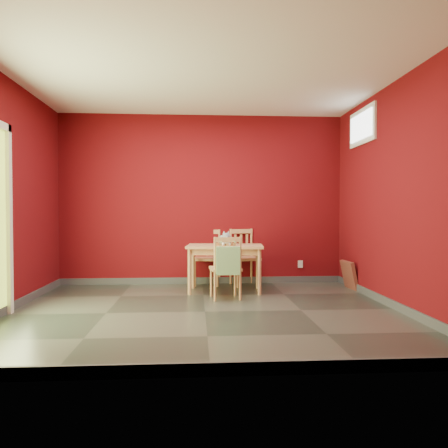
{
  "coord_description": "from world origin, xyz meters",
  "views": [
    {
      "loc": [
        -0.11,
        -5.0,
        1.15
      ],
      "look_at": [
        0.25,
        0.45,
        1.0
      ],
      "focal_mm": 35.0,
      "sensor_mm": 36.0,
      "label": 1
    }
  ],
  "objects": [
    {
      "name": "ground",
      "position": [
        0.0,
        0.0,
        0.0
      ],
      "size": [
        4.5,
        4.5,
        0.0
      ],
      "primitive_type": "plane",
      "color": "#2D342D",
      "rests_on": "ground"
    },
    {
      "name": "room_shell",
      "position": [
        0.0,
        0.0,
        0.05
      ],
      "size": [
        4.5,
        4.5,
        4.5
      ],
      "color": "#5A090E",
      "rests_on": "ground"
    },
    {
      "name": "window",
      "position": [
        2.23,
        1.0,
        2.35
      ],
      "size": [
        0.05,
        0.9,
        0.5
      ],
      "color": "white",
      "rests_on": "room_shell"
    },
    {
      "name": "outlet_plate",
      "position": [
        1.6,
        1.99,
        0.3
      ],
      "size": [
        0.08,
        0.02,
        0.12
      ],
      "primitive_type": "cube",
      "color": "silver",
      "rests_on": "room_shell"
    },
    {
      "name": "dining_table",
      "position": [
        0.32,
        1.26,
        0.59
      ],
      "size": [
        1.13,
        0.73,
        0.67
      ],
      "color": "tan",
      "rests_on": "ground"
    },
    {
      "name": "table_runner",
      "position": [
        0.32,
        1.16,
        0.63
      ],
      "size": [
        0.35,
        0.63,
        0.31
      ],
      "color": "#BE7231",
      "rests_on": "dining_table"
    },
    {
      "name": "chair_far_left",
      "position": [
        0.09,
        1.9,
        0.44
      ],
      "size": [
        0.46,
        0.46,
        0.87
      ],
      "color": "tan",
      "rests_on": "ground"
    },
    {
      "name": "chair_far_right",
      "position": [
        0.66,
        1.82,
        0.45
      ],
      "size": [
        0.49,
        0.49,
        0.88
      ],
      "color": "tan",
      "rests_on": "ground"
    },
    {
      "name": "chair_near",
      "position": [
        0.29,
        0.72,
        0.42
      ],
      "size": [
        0.43,
        0.43,
        0.83
      ],
      "color": "tan",
      "rests_on": "ground"
    },
    {
      "name": "tote_bag",
      "position": [
        0.31,
        0.52,
        0.53
      ],
      "size": [
        0.3,
        0.18,
        0.43
      ],
      "color": "#7BA96D",
      "rests_on": "chair_near"
    },
    {
      "name": "cat",
      "position": [
        0.32,
        1.22,
        0.78
      ],
      "size": [
        0.27,
        0.46,
        0.22
      ],
      "primitive_type": null,
      "rotation": [
        0.0,
        0.0,
        0.11
      ],
      "color": "slate",
      "rests_on": "table_runner"
    },
    {
      "name": "picture_frame",
      "position": [
        2.19,
        1.36,
        0.21
      ],
      "size": [
        0.16,
        0.42,
        0.42
      ],
      "color": "brown",
      "rests_on": "ground"
    }
  ]
}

